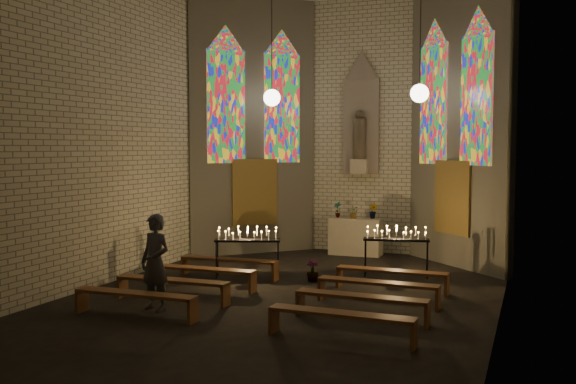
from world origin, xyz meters
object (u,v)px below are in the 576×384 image
Objects in this scene: aisle_flower_pot at (313,271)px; votive_stand_right at (396,236)px; votive_stand_left at (247,237)px; altar at (356,236)px; visitor at (155,262)px.

aisle_flower_pot is 0.32× the size of votive_stand_right.
votive_stand_left is at bearing -168.74° from votive_stand_right.
votive_stand_left is (-1.46, -3.85, 0.42)m from altar.
votive_stand_right is at bearing -57.38° from altar.
altar is at bearing 88.84° from visitor.
aisle_flower_pot is at bearing -89.32° from altar.
votive_stand_left is 0.86× the size of visitor.
visitor is (-1.80, -7.04, 0.36)m from altar.
votive_stand_left reaches higher than altar.
aisle_flower_pot is 3.84m from visitor.
votive_stand_right reaches higher than altar.
visitor is at bearing -138.97° from votive_stand_right.
votive_stand_right is (1.63, -2.54, 0.43)m from altar.
altar is 2.93× the size of aisle_flower_pot.
aisle_flower_pot is at bearing -154.90° from votive_stand_right.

